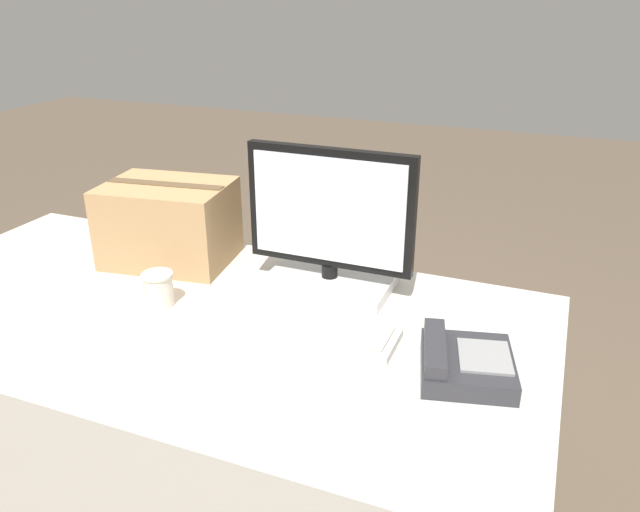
{
  "coord_description": "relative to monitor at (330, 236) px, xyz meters",
  "views": [
    {
      "loc": [
        0.83,
        -1.19,
        1.52
      ],
      "look_at": [
        0.3,
        0.14,
        0.89
      ],
      "focal_mm": 35.0,
      "sensor_mm": 36.0,
      "label": 1
    }
  ],
  "objects": [
    {
      "name": "office_desk",
      "position": [
        -0.28,
        -0.26,
        -0.53
      ],
      "size": [
        1.8,
        0.9,
        0.74
      ],
      "color": "beige",
      "rests_on": "ground_plane"
    },
    {
      "name": "monitor",
      "position": [
        0.0,
        0.0,
        0.0
      ],
      "size": [
        0.46,
        0.23,
        0.4
      ],
      "color": "white",
      "rests_on": "office_desk"
    },
    {
      "name": "keyboard",
      "position": [
        0.04,
        -0.25,
        -0.14
      ],
      "size": [
        0.43,
        0.14,
        0.03
      ],
      "rotation": [
        0.0,
        0.0,
        -0.0
      ],
      "color": "beige",
      "rests_on": "office_desk"
    },
    {
      "name": "desk_phone",
      "position": [
        0.42,
        -0.28,
        -0.13
      ],
      "size": [
        0.24,
        0.26,
        0.07
      ],
      "rotation": [
        0.0,
        0.0,
        0.24
      ],
      "color": "#2D2D33",
      "rests_on": "office_desk"
    },
    {
      "name": "paper_cup_right",
      "position": [
        -0.38,
        -0.25,
        -0.11
      ],
      "size": [
        0.08,
        0.08,
        0.09
      ],
      "color": "beige",
      "rests_on": "office_desk"
    },
    {
      "name": "cardboard_box",
      "position": [
        -0.52,
        0.0,
        -0.04
      ],
      "size": [
        0.4,
        0.32,
        0.24
      ],
      "rotation": [
        0.0,
        0.0,
        0.14
      ],
      "color": "tan",
      "rests_on": "office_desk"
    }
  ]
}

